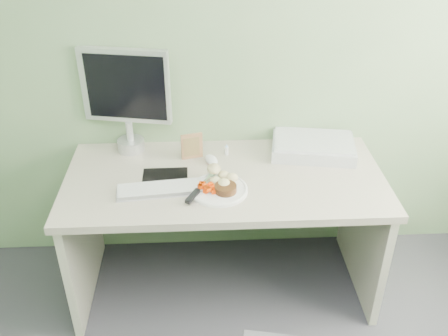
{
  "coord_description": "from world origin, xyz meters",
  "views": [
    {
      "loc": [
        -0.11,
        -0.47,
        2.08
      ],
      "look_at": [
        -0.01,
        1.5,
        0.86
      ],
      "focal_mm": 40.0,
      "sensor_mm": 36.0,
      "label": 1
    }
  ],
  "objects_px": {
    "desk": "(225,206)",
    "monitor": "(126,95)",
    "scanner": "(313,147)",
    "plate": "(219,190)"
  },
  "relations": [
    {
      "from": "desk",
      "to": "plate",
      "type": "xyz_separation_m",
      "value": [
        -0.04,
        -0.13,
        0.19
      ]
    },
    {
      "from": "desk",
      "to": "scanner",
      "type": "relative_size",
      "value": 3.68
    },
    {
      "from": "desk",
      "to": "plate",
      "type": "distance_m",
      "value": 0.23
    },
    {
      "from": "desk",
      "to": "scanner",
      "type": "height_order",
      "value": "scanner"
    },
    {
      "from": "desk",
      "to": "monitor",
      "type": "xyz_separation_m",
      "value": [
        -0.5,
        0.32,
        0.5
      ]
    },
    {
      "from": "desk",
      "to": "scanner",
      "type": "bearing_deg",
      "value": 23.83
    },
    {
      "from": "scanner",
      "to": "monitor",
      "type": "height_order",
      "value": "monitor"
    },
    {
      "from": "desk",
      "to": "monitor",
      "type": "relative_size",
      "value": 2.86
    },
    {
      "from": "plate",
      "to": "monitor",
      "type": "bearing_deg",
      "value": 136.0
    },
    {
      "from": "plate",
      "to": "monitor",
      "type": "height_order",
      "value": "monitor"
    }
  ]
}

